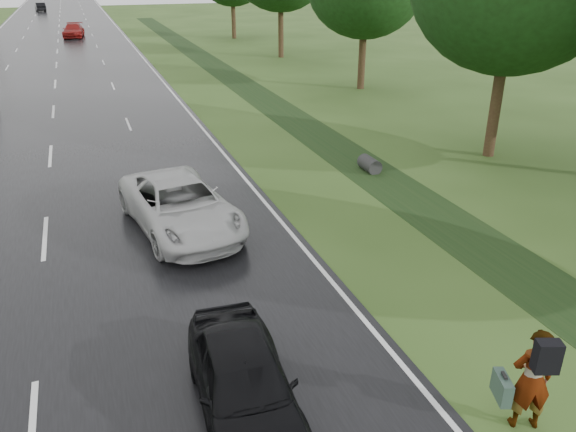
# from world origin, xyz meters

# --- Properties ---
(road) EXTENTS (14.00, 180.00, 0.04)m
(road) POSITION_xyz_m (0.00, 45.00, 0.02)
(road) COLOR black
(road) RESTS_ON ground
(edge_stripe_east) EXTENTS (0.12, 180.00, 0.01)m
(edge_stripe_east) POSITION_xyz_m (6.75, 45.00, 0.04)
(edge_stripe_east) COLOR silver
(edge_stripe_east) RESTS_ON road
(center_line) EXTENTS (0.12, 180.00, 0.01)m
(center_line) POSITION_xyz_m (0.00, 45.00, 0.04)
(center_line) COLOR silver
(center_line) RESTS_ON road
(drainage_ditch) EXTENTS (2.20, 120.00, 0.56)m
(drainage_ditch) POSITION_xyz_m (11.50, 18.71, 0.04)
(drainage_ditch) COLOR black
(drainage_ditch) RESTS_ON ground
(pedestrian) EXTENTS (0.95, 0.97, 1.95)m
(pedestrian) POSITION_xyz_m (7.88, -2.49, 1.01)
(pedestrian) COLOR #A5998C
(pedestrian) RESTS_ON ground
(white_pickup) EXTENTS (3.32, 5.78, 1.52)m
(white_pickup) POSITION_xyz_m (3.82, 7.22, 0.80)
(white_pickup) COLOR silver
(white_pickup) RESTS_ON road
(dark_sedan) EXTENTS (1.89, 4.16, 1.38)m
(dark_sedan) POSITION_xyz_m (3.50, -0.63, 0.73)
(dark_sedan) COLOR black
(dark_sedan) RESTS_ON road
(far_car_red) EXTENTS (2.45, 4.96, 1.39)m
(far_car_red) POSITION_xyz_m (1.62, 58.51, 0.73)
(far_car_red) COLOR maroon
(far_car_red) RESTS_ON road
(far_car_dark) EXTENTS (1.94, 4.28, 1.36)m
(far_car_dark) POSITION_xyz_m (-2.94, 98.00, 0.72)
(far_car_dark) COLOR black
(far_car_dark) RESTS_ON road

